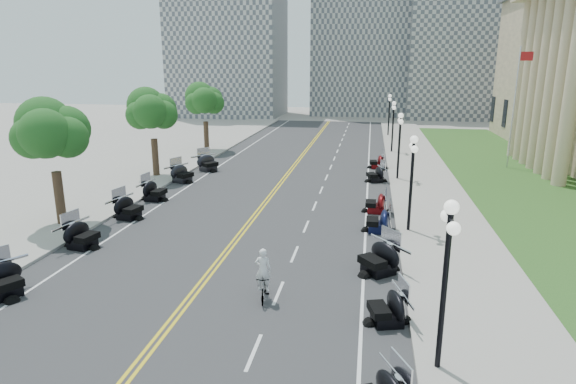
{
  "coord_description": "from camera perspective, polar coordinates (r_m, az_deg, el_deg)",
  "views": [
    {
      "loc": [
        6.42,
        -20.59,
        8.49
      ],
      "look_at": [
        2.26,
        3.64,
        2.0
      ],
      "focal_mm": 30.0,
      "sensor_mm": 36.0,
      "label": 1
    }
  ],
  "objects": [
    {
      "name": "bicycle",
      "position": [
        18.27,
        -2.94,
        -11.13
      ],
      "size": [
        0.74,
        1.74,
        1.02
      ],
      "primitive_type": "imported",
      "rotation": [
        0.0,
        0.0,
        0.16
      ],
      "color": "#A51414",
      "rests_on": "road"
    },
    {
      "name": "lane_dash_13",
      "position": [
        49.42,
        5.87,
        4.83
      ],
      "size": [
        0.12,
        2.0,
        0.0
      ],
      "primitive_type": "cube",
      "color": "white",
      "rests_on": "road"
    },
    {
      "name": "tree_3",
      "position": [
        38.47,
        -15.78,
        8.66
      ],
      "size": [
        4.8,
        4.8,
        9.2
      ],
      "primitive_type": null,
      "color": "#235619",
      "rests_on": "sidewalk_south"
    },
    {
      "name": "motorcycle_s_5",
      "position": [
        25.05,
        -23.28,
        -4.55
      ],
      "size": [
        2.38,
        2.38,
        1.43
      ],
      "primitive_type": null,
      "rotation": [
        0.0,
        0.0,
        1.39
      ],
      "color": "black",
      "rests_on": "road"
    },
    {
      "name": "sidewalk_north",
      "position": [
        31.98,
        16.7,
        -1.11
      ],
      "size": [
        5.0,
        90.0,
        0.15
      ],
      "primitive_type": "cube",
      "color": "#9E9991",
      "rests_on": "ground"
    },
    {
      "name": "motorcycle_s_9",
      "position": [
        40.35,
        -9.47,
        3.54
      ],
      "size": [
        3.03,
        3.03,
        1.52
      ],
      "primitive_type": null,
      "rotation": [
        0.0,
        0.0,
        0.93
      ],
      "color": "black",
      "rests_on": "road"
    },
    {
      "name": "motorcycle_s_6",
      "position": [
        28.79,
        -18.41,
        -1.65
      ],
      "size": [
        2.41,
        2.41,
        1.44
      ],
      "primitive_type": null,
      "rotation": [
        0.0,
        0.0,
        1.38
      ],
      "color": "black",
      "rests_on": "road"
    },
    {
      "name": "street_lamp_4",
      "position": [
        48.99,
        12.32,
        7.55
      ],
      "size": [
        0.5,
        1.2,
        4.9
      ],
      "primitive_type": null,
      "color": "black",
      "rests_on": "sidewalk_north"
    },
    {
      "name": "lane_dash_19",
      "position": [
        73.15,
        7.21,
        8.02
      ],
      "size": [
        0.12,
        2.0,
        0.0
      ],
      "primitive_type": "cube",
      "color": "white",
      "rests_on": "road"
    },
    {
      "name": "lawn",
      "position": [
        41.02,
        25.17,
        1.49
      ],
      "size": [
        9.0,
        60.0,
        0.1
      ],
      "primitive_type": "cube",
      "color": "#356023",
      "rests_on": "ground"
    },
    {
      "name": "motorcycle_n_4",
      "position": [
        16.96,
        11.72,
        -13.09
      ],
      "size": [
        2.29,
        2.29,
        1.29
      ],
      "primitive_type": null,
      "rotation": [
        0.0,
        0.0,
        -1.29
      ],
      "color": "black",
      "rests_on": "road"
    },
    {
      "name": "lane_dash_5",
      "position": [
        18.9,
        -1.14,
        -11.86
      ],
      "size": [
        0.12,
        2.0,
        0.0
      ],
      "primitive_type": "cube",
      "color": "white",
      "rests_on": "road"
    },
    {
      "name": "lane_dash_4",
      "position": [
        15.51,
        -4.07,
        -18.38
      ],
      "size": [
        0.12,
        2.0,
        0.0
      ],
      "primitive_type": "cube",
      "color": "white",
      "rests_on": "road"
    },
    {
      "name": "motorcycle_n_5",
      "position": [
        20.61,
        10.72,
        -7.53
      ],
      "size": [
        3.03,
        3.03,
        1.51
      ],
      "primitive_type": null,
      "rotation": [
        0.0,
        0.0,
        -0.89
      ],
      "color": "black",
      "rests_on": "road"
    },
    {
      "name": "flagpole",
      "position": [
        44.27,
        25.18,
        8.89
      ],
      "size": [
        1.1,
        0.2,
        10.0
      ],
      "primitive_type": null,
      "color": "silver",
      "rests_on": "ground"
    },
    {
      "name": "distant_block_c",
      "position": [
        87.03,
        20.83,
        15.52
      ],
      "size": [
        20.0,
        14.0,
        22.0
      ],
      "primitive_type": "cube",
      "color": "gray",
      "rests_on": "ground"
    },
    {
      "name": "lane_dash_18",
      "position": [
        69.18,
        7.05,
        7.64
      ],
      "size": [
        0.12,
        2.0,
        0.0
      ],
      "primitive_type": "cube",
      "color": "white",
      "rests_on": "road"
    },
    {
      "name": "edge_line_north",
      "position": [
        31.74,
        9.34,
        -0.91
      ],
      "size": [
        0.12,
        90.0,
        0.0
      ],
      "primitive_type": "cube",
      "color": "white",
      "rests_on": "road"
    },
    {
      "name": "edge_line_south",
      "position": [
        34.23,
        -12.6,
        0.08
      ],
      "size": [
        0.12,
        90.0,
        0.0
      ],
      "primitive_type": "cube",
      "color": "white",
      "rests_on": "road"
    },
    {
      "name": "lane_dash_17",
      "position": [
        65.22,
        6.87,
        7.21
      ],
      "size": [
        0.12,
        2.0,
        0.0
      ],
      "primitive_type": "cube",
      "color": "white",
      "rests_on": "road"
    },
    {
      "name": "road",
      "position": [
        32.38,
        -2.05,
        -0.41
      ],
      "size": [
        16.0,
        90.0,
        0.01
      ],
      "primitive_type": "cube",
      "color": "#333335",
      "rests_on": "ground"
    },
    {
      "name": "sidewalk_south",
      "position": [
        35.95,
        -18.67,
        0.46
      ],
      "size": [
        5.0,
        90.0,
        0.15
      ],
      "primitive_type": "cube",
      "color": "#9E9991",
      "rests_on": "ground"
    },
    {
      "name": "lane_dash_7",
      "position": [
        26.2,
        2.15,
        -4.1
      ],
      "size": [
        0.12,
        2.0,
        0.0
      ],
      "primitive_type": "cube",
      "color": "white",
      "rests_on": "road"
    },
    {
      "name": "lane_dash_15",
      "position": [
        57.31,
        6.44,
        6.19
      ],
      "size": [
        0.12,
        2.0,
        0.0
      ],
      "primitive_type": "cube",
      "color": "white",
      "rests_on": "road"
    },
    {
      "name": "cyclist_rider",
      "position": [
        17.73,
        -3.0,
        -7.22
      ],
      "size": [
        0.61,
        0.4,
        1.67
      ],
      "primitive_type": "imported",
      "rotation": [
        0.0,
        0.0,
        3.14
      ],
      "color": "silver",
      "rests_on": "bicycle"
    },
    {
      "name": "street_lamp_2",
      "position": [
        25.37,
        14.39,
        0.9
      ],
      "size": [
        0.5,
        1.2,
        4.9
      ],
      "primitive_type": null,
      "color": "black",
      "rests_on": "sidewalk_north"
    },
    {
      "name": "ground",
      "position": [
        23.17,
        -7.11,
        -6.82
      ],
      "size": [
        160.0,
        160.0,
        0.0
      ],
      "primitive_type": "plane",
      "color": "gray"
    },
    {
      "name": "distant_block_a",
      "position": [
        86.24,
        -7.07,
        17.68
      ],
      "size": [
        18.0,
        14.0,
        26.0
      ],
      "primitive_type": "cube",
      "color": "gray",
      "rests_on": "ground"
    },
    {
      "name": "distant_block_b",
      "position": [
        88.86,
        8.6,
        18.83
      ],
      "size": [
        16.0,
        12.0,
        30.0
      ],
      "primitive_type": "cube",
      "color": "gray",
      "rests_on": "ground"
    },
    {
      "name": "motorcycle_n_6",
      "position": [
        25.61,
        10.68,
        -3.2
      ],
      "size": [
        2.01,
        2.01,
        1.39
      ],
      "primitive_type": null,
      "rotation": [
        0.0,
        0.0,
        -1.58
      ],
      "color": "black",
      "rests_on": "road"
    },
    {
      "name": "lane_dash_12",
      "position": [
        45.5,
        5.51,
        3.98
      ],
      "size": [
        0.12,
        2.0,
        0.0
      ],
      "primitive_type": "cube",
      "color": "white",
      "rests_on": "road"
    },
    {
      "name": "street_lamp_5",
      "position": [
        60.91,
        11.88,
        8.93
      ],
      "size": [
        0.5,
        1.2,
        4.9
      ],
      "primitive_type": null,
      "color": "black",
      "rests_on": "sidewalk_north"
    },
    {
      "name": "motorcycle_n_9",
      "position": [
        36.63,
        10.36,
        2.19
      ],
      "size": [
        2.37,
        2.37,
        1.31
      ],
      "primitive_type": null,
      "rotation": [
        0.0,
        0.0,
        -1.25
      ],
      "color": "black",
      "rests_on": "road"
    },
    {
      "name": "lane_dash_16",
      "position": [
        61.26,
        6.67,
        6.73
      ],
      "size": [
        0.12,
        2.0,
        0.0
      ],
      "primitive_type": "cube",
      "color": "white",
      "rests_on": "road"
    },
    {
      "name": "lane_dash_14",
      "position": [
        53.36,
        6.17,
        5.56
      ],
      "size": [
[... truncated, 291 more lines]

